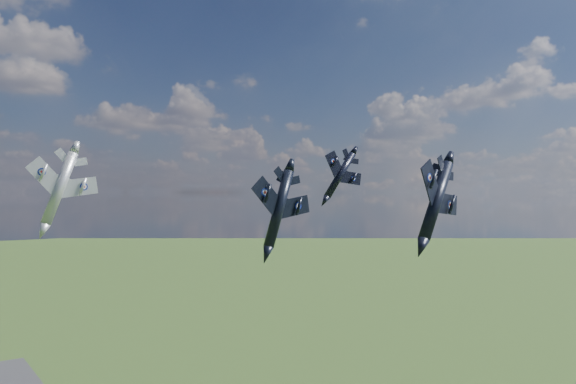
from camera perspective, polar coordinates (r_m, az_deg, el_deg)
jet_lead_navy at (r=79.54m, az=-0.93°, el=-1.67°), size 12.15×15.95×6.61m
jet_right_navy at (r=76.08m, az=14.81°, el=-0.85°), size 14.73×18.33×9.20m
jet_high_navy at (r=98.11m, az=5.30°, el=1.72°), size 10.53×13.76×7.39m
jet_left_silver at (r=72.09m, az=-22.18°, el=0.39°), size 10.59×13.42×5.50m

